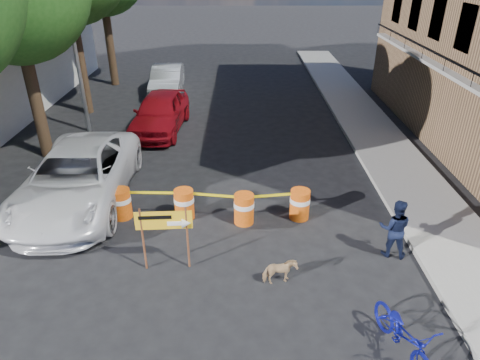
{
  "coord_description": "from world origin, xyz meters",
  "views": [
    {
      "loc": [
        0.54,
        -7.91,
        6.83
      ],
      "look_at": [
        0.55,
        2.5,
        1.3
      ],
      "focal_mm": 32.0,
      "sensor_mm": 36.0,
      "label": 1
    }
  ],
  "objects_px": {
    "barrel_mid_left": "(184,203)",
    "bicycle": "(408,317)",
    "detour_sign": "(171,225)",
    "dog": "(280,272)",
    "sedan_silver": "(167,80)",
    "suv_white": "(78,177)",
    "barrel_mid_right": "(244,208)",
    "pedestrian": "(394,228)",
    "barrel_far_right": "(300,204)",
    "sedan_red": "(160,112)",
    "barrel_far_left": "(121,203)"
  },
  "relations": [
    {
      "from": "barrel_mid_left",
      "to": "bicycle",
      "type": "bearing_deg",
      "value": -45.75
    },
    {
      "from": "detour_sign",
      "to": "dog",
      "type": "bearing_deg",
      "value": -16.01
    },
    {
      "from": "bicycle",
      "to": "dog",
      "type": "bearing_deg",
      "value": 122.76
    },
    {
      "from": "sedan_silver",
      "to": "suv_white",
      "type": "bearing_deg",
      "value": -96.92
    },
    {
      "from": "detour_sign",
      "to": "dog",
      "type": "relative_size",
      "value": 2.2
    },
    {
      "from": "barrel_mid_right",
      "to": "detour_sign",
      "type": "distance_m",
      "value": 2.74
    },
    {
      "from": "pedestrian",
      "to": "dog",
      "type": "height_order",
      "value": "pedestrian"
    },
    {
      "from": "barrel_mid_right",
      "to": "barrel_far_right",
      "type": "height_order",
      "value": "same"
    },
    {
      "from": "barrel_far_right",
      "to": "sedan_silver",
      "type": "bearing_deg",
      "value": 114.27
    },
    {
      "from": "barrel_far_right",
      "to": "bicycle",
      "type": "relative_size",
      "value": 0.47
    },
    {
      "from": "barrel_mid_left",
      "to": "suv_white",
      "type": "relative_size",
      "value": 0.15
    },
    {
      "from": "pedestrian",
      "to": "sedan_red",
      "type": "distance_m",
      "value": 11.34
    },
    {
      "from": "dog",
      "to": "suv_white",
      "type": "distance_m",
      "value": 6.91
    },
    {
      "from": "barrel_far_right",
      "to": "sedan_red",
      "type": "distance_m",
      "value": 8.69
    },
    {
      "from": "detour_sign",
      "to": "pedestrian",
      "type": "relative_size",
      "value": 1.08
    },
    {
      "from": "detour_sign",
      "to": "barrel_mid_left",
      "type": "bearing_deg",
      "value": 86.56
    },
    {
      "from": "detour_sign",
      "to": "sedan_silver",
      "type": "bearing_deg",
      "value": 95.65
    },
    {
      "from": "barrel_far_right",
      "to": "sedan_red",
      "type": "bearing_deg",
      "value": 126.3
    },
    {
      "from": "barrel_mid_left",
      "to": "barrel_far_right",
      "type": "height_order",
      "value": "same"
    },
    {
      "from": "sedan_red",
      "to": "sedan_silver",
      "type": "height_order",
      "value": "sedan_red"
    },
    {
      "from": "bicycle",
      "to": "sedan_silver",
      "type": "relative_size",
      "value": 0.43
    },
    {
      "from": "pedestrian",
      "to": "bicycle",
      "type": "xyz_separation_m",
      "value": [
        -0.76,
        -3.09,
        0.17
      ]
    },
    {
      "from": "bicycle",
      "to": "barrel_far_left",
      "type": "bearing_deg",
      "value": 128.75
    },
    {
      "from": "barrel_far_left",
      "to": "sedan_silver",
      "type": "xyz_separation_m",
      "value": [
        -0.55,
        12.56,
        0.27
      ]
    },
    {
      "from": "barrel_mid_right",
      "to": "bicycle",
      "type": "height_order",
      "value": "bicycle"
    },
    {
      "from": "pedestrian",
      "to": "suv_white",
      "type": "xyz_separation_m",
      "value": [
        -8.73,
        2.6,
        0.07
      ]
    },
    {
      "from": "pedestrian",
      "to": "suv_white",
      "type": "height_order",
      "value": "suv_white"
    },
    {
      "from": "barrel_mid_left",
      "to": "barrel_mid_right",
      "type": "height_order",
      "value": "same"
    },
    {
      "from": "barrel_mid_right",
      "to": "pedestrian",
      "type": "height_order",
      "value": "pedestrian"
    },
    {
      "from": "suv_white",
      "to": "sedan_silver",
      "type": "height_order",
      "value": "suv_white"
    },
    {
      "from": "barrel_mid_left",
      "to": "sedan_red",
      "type": "height_order",
      "value": "sedan_red"
    },
    {
      "from": "barrel_mid_left",
      "to": "detour_sign",
      "type": "bearing_deg",
      "value": -90.05
    },
    {
      "from": "pedestrian",
      "to": "suv_white",
      "type": "distance_m",
      "value": 9.11
    },
    {
      "from": "dog",
      "to": "suv_white",
      "type": "relative_size",
      "value": 0.13
    },
    {
      "from": "barrel_mid_right",
      "to": "bicycle",
      "type": "distance_m",
      "value": 5.45
    },
    {
      "from": "bicycle",
      "to": "sedan_silver",
      "type": "distance_m",
      "value": 18.78
    },
    {
      "from": "pedestrian",
      "to": "detour_sign",
      "type": "bearing_deg",
      "value": 20.43
    },
    {
      "from": "dog",
      "to": "sedan_silver",
      "type": "height_order",
      "value": "sedan_silver"
    },
    {
      "from": "sedan_red",
      "to": "barrel_far_left",
      "type": "bearing_deg",
      "value": -85.77
    },
    {
      "from": "barrel_mid_left",
      "to": "detour_sign",
      "type": "xyz_separation_m",
      "value": [
        -0.0,
        -2.25,
        0.77
      ]
    },
    {
      "from": "barrel_mid_right",
      "to": "sedan_red",
      "type": "distance_m",
      "value": 8.07
    },
    {
      "from": "barrel_far_left",
      "to": "suv_white",
      "type": "xyz_separation_m",
      "value": [
        -1.47,
        0.85,
        0.39
      ]
    },
    {
      "from": "barrel_mid_right",
      "to": "barrel_far_left",
      "type": "bearing_deg",
      "value": 175.31
    },
    {
      "from": "pedestrian",
      "to": "sedan_silver",
      "type": "relative_size",
      "value": 0.35
    },
    {
      "from": "suv_white",
      "to": "barrel_far_left",
      "type": "bearing_deg",
      "value": -31.61
    },
    {
      "from": "barrel_far_right",
      "to": "sedan_red",
      "type": "height_order",
      "value": "sedan_red"
    },
    {
      "from": "dog",
      "to": "sedan_silver",
      "type": "bearing_deg",
      "value": 3.73
    },
    {
      "from": "detour_sign",
      "to": "sedan_silver",
      "type": "xyz_separation_m",
      "value": [
        -2.36,
        14.85,
        -0.5
      ]
    },
    {
      "from": "pedestrian",
      "to": "barrel_mid_right",
      "type": "bearing_deg",
      "value": -6.54
    },
    {
      "from": "pedestrian",
      "to": "sedan_red",
      "type": "xyz_separation_m",
      "value": [
        -7.26,
        8.71,
        0.03
      ]
    }
  ]
}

